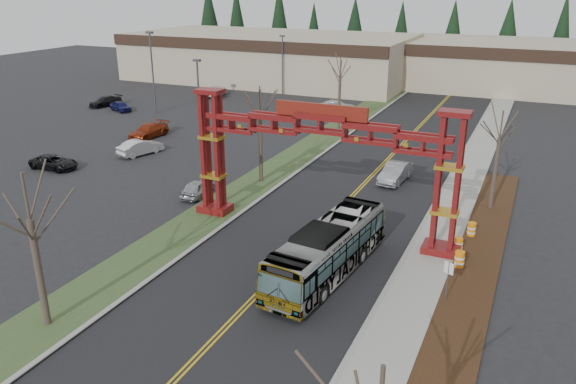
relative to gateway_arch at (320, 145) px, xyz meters
The scene contains 33 objects.
road 9.20m from the gateway_arch, 90.00° to the left, with size 12.00×110.00×0.02m, color black.
lane_line_left 9.19m from the gateway_arch, 90.98° to the left, with size 0.12×100.00×0.01m, color gold.
lane_line_right 9.19m from the gateway_arch, 89.02° to the left, with size 0.12×100.00×0.01m, color gold.
curb_right 11.03m from the gateway_arch, 48.70° to the left, with size 0.30×110.00×0.15m, color gray.
sidewalk_right 11.90m from the gateway_arch, 42.65° to the left, with size 2.60×110.00×0.14m, color gray.
landscape_strip 14.25m from the gateway_arch, 38.11° to the right, with size 2.60×50.00×0.12m, color black.
grass_median 12.18m from the gateway_arch, 138.81° to the left, with size 4.00×110.00×0.08m, color #2E4522.
curb_left 11.03m from the gateway_arch, 131.30° to the left, with size 0.30×110.00×0.15m, color gray.
gateway_arch is the anchor object (origin of this frame).
retail_building_west 61.78m from the gateway_arch, 119.07° to the left, with size 46.00×22.30×7.50m.
retail_building_east 62.80m from the gateway_arch, 80.83° to the left, with size 38.00×20.30×7.00m.
conifer_treeline 74.00m from the gateway_arch, 89.81° to the left, with size 116.10×5.60×13.00m.
transit_bus 7.29m from the gateway_arch, 63.39° to the right, with size 2.57×10.99×3.06m, color #ADB0B5.
silver_sedan 13.17m from the gateway_arch, 79.87° to the left, with size 1.63×4.67×1.54m, color #A5A8AD.
parked_car_near_a 12.45m from the gateway_arch, 167.97° to the left, with size 1.51×3.76×1.28m, color #A7AAAE.
parked_car_near_b 24.53m from the gateway_arch, 156.94° to the left, with size 1.56×4.48×1.48m, color silver.
parked_car_near_c 26.92m from the gateway_arch, behind, with size 2.02×4.38×1.22m, color black.
parked_car_mid_a 29.79m from the gateway_arch, 149.60° to the left, with size 2.03×4.99×1.45m, color maroon.
parked_car_mid_b 44.05m from the gateway_arch, 146.91° to the left, with size 1.47×3.67×1.25m, color navy.
parked_car_far_a 36.39m from the gateway_arch, 107.79° to the left, with size 1.59×4.57×1.51m, color #9C9FA4.
parked_car_far_b 48.83m from the gateway_arch, 129.39° to the left, with size 2.48×5.38×1.49m, color white.
parked_car_far_c 48.12m from the gateway_arch, 147.88° to the left, with size 1.83×4.50×1.31m, color black.
bare_tree_median_near 17.47m from the gateway_arch, 117.27° to the right, with size 3.43×3.43×7.81m.
bare_tree_median_mid 10.83m from the gateway_arch, 137.63° to the left, with size 3.04×3.04×7.96m.
bare_tree_median_far 27.55m from the gateway_arch, 106.88° to the left, with size 3.09×3.09×8.06m.
bare_tree_right_far 13.42m from the gateway_arch, 41.74° to the left, with size 2.92×2.92×7.30m.
light_pole_near 23.64m from the gateway_arch, 141.74° to the left, with size 0.74×0.37×8.59m.
light_pole_mid 40.50m from the gateway_arch, 142.02° to the left, with size 0.86×0.43×9.96m.
light_pole_far 48.09m from the gateway_arch, 117.82° to the left, with size 0.73×0.37×8.46m.
street_sign 11.57m from the gateway_arch, 30.73° to the right, with size 0.51×0.24×2.32m.
barrel_south 10.86m from the gateway_arch, ahead, with size 0.58×0.58×1.07m.
barrel_mid 10.52m from the gateway_arch, ahead, with size 0.51×0.51×0.94m.
barrel_north 11.34m from the gateway_arch, 19.44° to the left, with size 0.55×0.55×1.01m.
Camera 1 is at (12.23, -13.84, 15.65)m, focal length 35.00 mm.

